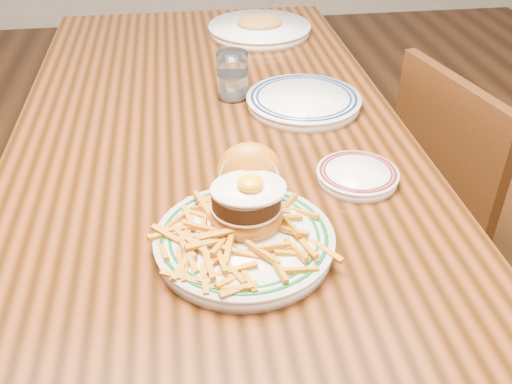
{
  "coord_description": "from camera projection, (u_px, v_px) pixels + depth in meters",
  "views": [
    {
      "loc": [
        -0.06,
        -1.14,
        1.35
      ],
      "look_at": [
        0.05,
        -0.41,
        0.84
      ],
      "focal_mm": 40.0,
      "sensor_mm": 36.0,
      "label": 1
    }
  ],
  "objects": [
    {
      "name": "table",
      "position": [
        211.0,
        155.0,
        1.32
      ],
      "size": [
        0.85,
        1.6,
        0.75
      ],
      "color": "black",
      "rests_on": "floor"
    },
    {
      "name": "side_plate",
      "position": [
        358.0,
        175.0,
        1.06
      ],
      "size": [
        0.15,
        0.16,
        0.02
      ],
      "rotation": [
        0.0,
        0.0,
        -0.22
      ],
      "color": "white",
      "rests_on": "table"
    },
    {
      "name": "far_plate",
      "position": [
        260.0,
        28.0,
        1.72
      ],
      "size": [
        0.31,
        0.31,
        0.06
      ],
      "rotation": [
        0.0,
        0.0,
        0.38
      ],
      "color": "white",
      "rests_on": "table"
    },
    {
      "name": "main_plate",
      "position": [
        245.0,
        224.0,
        0.9
      ],
      "size": [
        0.29,
        0.3,
        0.14
      ],
      "rotation": [
        0.0,
        0.0,
        -0.22
      ],
      "color": "white",
      "rests_on": "table"
    },
    {
      "name": "chair_right",
      "position": [
        465.0,
        214.0,
        1.48
      ],
      "size": [
        0.47,
        0.47,
        0.84
      ],
      "rotation": [
        0.0,
        0.0,
        3.35
      ],
      "color": "#43220D",
      "rests_on": "floor"
    },
    {
      "name": "floor",
      "position": [
        221.0,
        345.0,
        1.7
      ],
      "size": [
        6.0,
        6.0,
        0.0
      ],
      "primitive_type": "plane",
      "color": "black",
      "rests_on": "ground"
    },
    {
      "name": "water_glass",
      "position": [
        233.0,
        78.0,
        1.34
      ],
      "size": [
        0.07,
        0.07,
        0.11
      ],
      "color": "white",
      "rests_on": "table"
    },
    {
      "name": "rear_plate",
      "position": [
        304.0,
        101.0,
        1.32
      ],
      "size": [
        0.27,
        0.27,
        0.03
      ],
      "rotation": [
        0.0,
        0.0,
        -0.27
      ],
      "color": "white",
      "rests_on": "table"
    }
  ]
}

